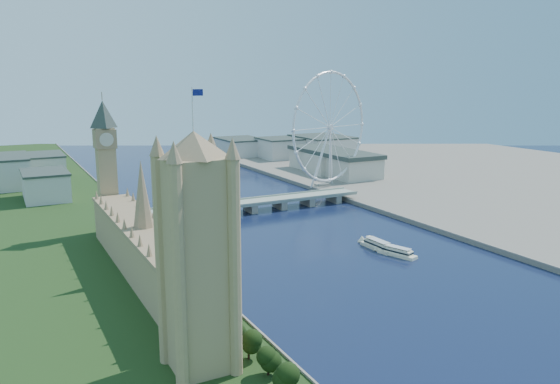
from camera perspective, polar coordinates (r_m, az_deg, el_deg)
ground at (r=271.12m, az=25.56°, el=-15.27°), size 2000.00×2000.00×0.00m
bank_right at (r=684.63m, az=26.55°, el=0.49°), size 500.00×1400.00×6.00m
tree_row at (r=241.65m, az=-3.48°, el=-15.12°), size 8.20×184.20×19.88m
victoria_tower at (r=214.51m, az=-8.68°, el=-5.59°), size 28.16×28.16×112.00m
parliament_range at (r=332.72m, az=-13.92°, el=-6.05°), size 24.00×200.00×70.00m
big_ben at (r=426.57m, az=-17.78°, el=4.20°), size 20.02×20.02×110.00m
westminster_bridge at (r=495.50m, az=-3.12°, el=-1.33°), size 220.00×22.00×9.50m
london_eye at (r=591.40m, az=5.23°, el=6.71°), size 113.60×39.12×124.30m
county_hall at (r=692.14m, az=5.59°, el=1.78°), size 54.00×144.00×35.00m
city_skyline at (r=746.15m, az=-8.76°, el=3.73°), size 505.00×280.00×32.00m
tour_boat_near at (r=394.50m, az=10.15°, el=-5.90°), size 9.07×33.02×7.29m
tour_boat_far at (r=382.86m, az=12.15°, el=-6.52°), size 16.94×31.30×6.72m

